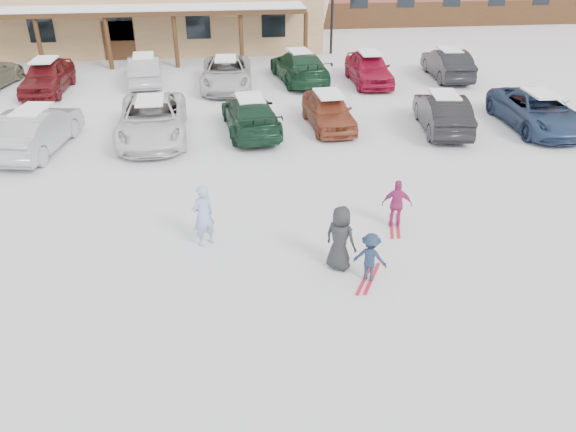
{
  "coord_description": "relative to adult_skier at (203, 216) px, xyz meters",
  "views": [
    {
      "loc": [
        -1.13,
        -11.27,
        7.75
      ],
      "look_at": [
        0.3,
        1.0,
        1.0
      ],
      "focal_mm": 35.0,
      "sensor_mm": 36.0,
      "label": 1
    }
  ],
  "objects": [
    {
      "name": "ground",
      "position": [
        1.83,
        -1.54,
        -0.86
      ],
      "size": [
        160.0,
        160.0,
        0.0
      ],
      "primitive_type": "plane",
      "color": "white",
      "rests_on": "ground"
    },
    {
      "name": "parked_car_4",
      "position": [
        4.84,
        8.6,
        -0.17
      ],
      "size": [
        1.88,
        4.15,
        1.38
      ],
      "primitive_type": "imported",
      "rotation": [
        0.0,
        0.0,
        0.06
      ],
      "color": "brown",
      "rests_on": "ground"
    },
    {
      "name": "child_magenta",
      "position": [
        5.24,
        0.34,
        -0.16
      ],
      "size": [
        0.88,
        0.53,
        1.4
      ],
      "primitive_type": "imported",
      "rotation": [
        0.0,
        0.0,
        2.89
      ],
      "color": "#AF2A72",
      "rests_on": "ground"
    },
    {
      "name": "parked_car_6",
      "position": [
        13.11,
        7.54,
        -0.14
      ],
      "size": [
        2.48,
        5.2,
        1.43
      ],
      "primitive_type": "imported",
      "rotation": [
        0.0,
        0.0,
        -0.02
      ],
      "color": "navy",
      "rests_on": "ground"
    },
    {
      "name": "parked_car_10",
      "position": [
        0.88,
        14.84,
        -0.14
      ],
      "size": [
        2.62,
        5.3,
        1.44
      ],
      "primitive_type": "imported",
      "rotation": [
        0.0,
        0.0,
        -0.04
      ],
      "color": "silver",
      "rests_on": "ground"
    },
    {
      "name": "child_navy",
      "position": [
        3.89,
        -2.07,
        -0.24
      ],
      "size": [
        0.92,
        0.78,
        1.24
      ],
      "primitive_type": "imported",
      "rotation": [
        0.0,
        0.0,
        2.65
      ],
      "color": "#1B2A45",
      "rests_on": "ground"
    },
    {
      "name": "parked_car_2",
      "position": [
        -2.06,
        8.13,
        -0.1
      ],
      "size": [
        2.77,
        5.58,
        1.52
      ],
      "primitive_type": "imported",
      "rotation": [
        0.0,
        0.0,
        0.05
      ],
      "color": "white",
      "rests_on": "ground"
    },
    {
      "name": "skis_child_magenta",
      "position": [
        5.24,
        0.34,
        -0.84
      ],
      "size": [
        0.54,
        1.41,
        0.03
      ],
      "primitive_type": "cube",
      "rotation": [
        0.0,
        0.0,
        2.89
      ],
      "color": "red",
      "rests_on": "ground"
    },
    {
      "name": "bystander_dark",
      "position": [
        3.29,
        -1.48,
        -0.02
      ],
      "size": [
        0.96,
        0.94,
        1.67
      ],
      "primitive_type": "imported",
      "rotation": [
        0.0,
        0.0,
        2.39
      ],
      "color": "#252628",
      "rests_on": "ground"
    },
    {
      "name": "skis_child_navy",
      "position": [
        3.89,
        -2.07,
        -0.84
      ],
      "size": [
        0.83,
        1.33,
        0.03
      ],
      "primitive_type": "cube",
      "rotation": [
        0.0,
        0.0,
        2.65
      ],
      "color": "red",
      "rests_on": "ground"
    },
    {
      "name": "parked_car_11",
      "position": [
        4.59,
        15.57,
        -0.09
      ],
      "size": [
        2.83,
        5.53,
        1.54
      ],
      "primitive_type": "imported",
      "rotation": [
        0.0,
        0.0,
        3.27
      ],
      "color": "#173B23",
      "rests_on": "ground"
    },
    {
      "name": "parked_car_13",
      "position": [
        12.3,
        15.29,
        -0.11
      ],
      "size": [
        1.81,
        4.6,
        1.49
      ],
      "primitive_type": "imported",
      "rotation": [
        0.0,
        0.0,
        3.09
      ],
      "color": "black",
      "rests_on": "ground"
    },
    {
      "name": "parked_car_3",
      "position": [
        1.7,
        8.39,
        -0.16
      ],
      "size": [
        2.38,
        4.96,
        1.39
      ],
      "primitive_type": "imported",
      "rotation": [
        0.0,
        0.0,
        3.23
      ],
      "color": "#153423",
      "rests_on": "ground"
    },
    {
      "name": "toddler_red",
      "position": [
        3.37,
        -1.2,
        -0.43
      ],
      "size": [
        0.48,
        0.42,
        0.86
      ],
      "primitive_type": "imported",
      "rotation": [
        0.0,
        0.0,
        2.9
      ],
      "color": "#C83735",
      "rests_on": "ground"
    },
    {
      "name": "parked_car_9",
      "position": [
        -3.16,
        16.0,
        -0.15
      ],
      "size": [
        1.92,
        4.44,
        1.42
      ],
      "primitive_type": "imported",
      "rotation": [
        0.0,
        0.0,
        3.24
      ],
      "color": "#A1A1A6",
      "rests_on": "ground"
    },
    {
      "name": "adult_skier",
      "position": [
        0.0,
        0.0,
        0.0
      ],
      "size": [
        0.75,
        0.68,
        1.72
      ],
      "primitive_type": "imported",
      "rotation": [
        0.0,
        0.0,
        3.7
      ],
      "color": "#92A7D7",
      "rests_on": "ground"
    },
    {
      "name": "parked_car_5",
      "position": [
        9.24,
        7.73,
        -0.13
      ],
      "size": [
        2.13,
        4.59,
        1.46
      ],
      "primitive_type": "imported",
      "rotation": [
        0.0,
        0.0,
        3.01
      ],
      "color": "black",
      "rests_on": "ground"
    },
    {
      "name": "parked_car_1",
      "position": [
        -6.09,
        7.32,
        -0.07
      ],
      "size": [
        2.41,
        4.97,
        1.57
      ],
      "primitive_type": "imported",
      "rotation": [
        0.0,
        0.0,
        2.98
      ],
      "color": "#9D9EA2",
      "rests_on": "ground"
    },
    {
      "name": "parked_car_12",
      "position": [
        8.02,
        14.81,
        -0.08
      ],
      "size": [
        1.84,
        4.55,
        1.55
      ],
      "primitive_type": "imported",
      "rotation": [
        0.0,
        0.0,
        -0.0
      ],
      "color": "#A51132",
      "rests_on": "ground"
    },
    {
      "name": "parked_car_8",
      "position": [
        -7.65,
        15.06,
        -0.08
      ],
      "size": [
        1.95,
        4.61,
        1.55
      ],
      "primitive_type": "imported",
      "rotation": [
        0.0,
        0.0,
        -0.03
      ],
      "color": "maroon",
      "rests_on": "ground"
    }
  ]
}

